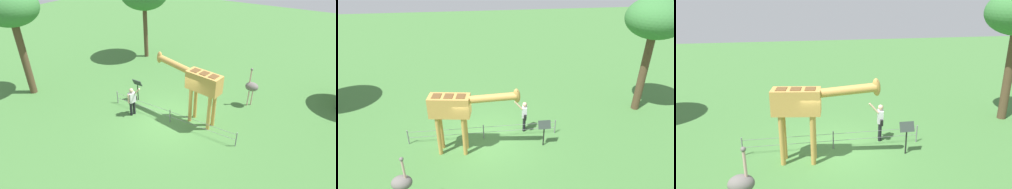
% 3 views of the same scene
% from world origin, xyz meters
% --- Properties ---
extents(ground_plane, '(60.00, 60.00, 0.00)m').
position_xyz_m(ground_plane, '(0.00, 0.00, 0.00)').
color(ground_plane, '#427538').
extents(giraffe, '(3.84, 1.04, 3.19)m').
position_xyz_m(giraffe, '(-1.06, -0.68, 2.21)').
color(giraffe, '#C69347').
rests_on(giraffe, ground_plane).
extents(visitor, '(0.69, 0.59, 1.71)m').
position_xyz_m(visitor, '(2.04, 0.59, 0.90)').
color(visitor, black).
rests_on(visitor, ground_plane).
extents(ostrich, '(0.70, 0.56, 2.25)m').
position_xyz_m(ostrich, '(-2.93, -3.60, 1.18)').
color(ostrich, '#CC9E93').
rests_on(ostrich, ground_plane).
extents(tree_northeast, '(2.92, 2.92, 6.12)m').
position_xyz_m(tree_northeast, '(8.71, 1.93, 4.99)').
color(tree_northeast, brown).
rests_on(tree_northeast, ground_plane).
extents(info_sign, '(0.56, 0.21, 1.32)m').
position_xyz_m(info_sign, '(2.71, -0.73, 0.95)').
color(info_sign, black).
rests_on(info_sign, ground_plane).
extents(wire_fence, '(7.05, 0.05, 0.75)m').
position_xyz_m(wire_fence, '(0.00, 0.14, 0.40)').
color(wire_fence, slate).
rests_on(wire_fence, ground_plane).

